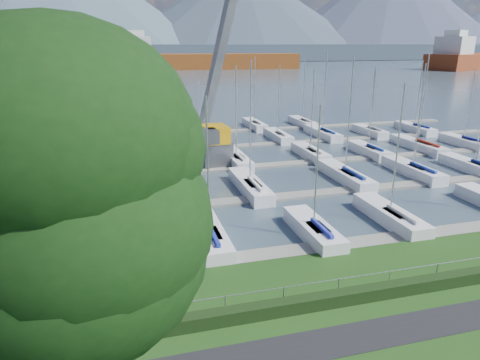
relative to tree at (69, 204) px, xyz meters
name	(u,v)px	position (x,y,z in m)	size (l,w,h in m)	color
path	(328,343)	(9.41, 4.09, -9.09)	(160.00, 2.00, 0.04)	black
water	(134,66)	(9.41, 267.09, -9.50)	(800.00, 540.00, 0.20)	#41525F
hedge	(305,304)	(9.41, 6.69, -8.75)	(80.00, 0.70, 0.70)	black
fence	(303,285)	(9.41, 7.09, -7.90)	(0.04, 0.04, 80.00)	gray
foothill	(130,53)	(9.41, 337.09, -3.10)	(900.00, 80.00, 12.00)	#3F4D5D
mountains	(133,3)	(16.76, 411.72, 37.58)	(1190.00, 360.00, 115.00)	#404B5E
docks	(206,170)	(9.41, 33.09, -9.32)	(90.00, 41.60, 0.25)	slate
tree	(69,204)	(0.00, 0.00, 0.00)	(7.99, 9.66, 13.82)	black
crane	(216,113)	(11.31, 36.09, -3.78)	(6.00, 13.23, 22.35)	#5C5F64
cargo_ship_mid	(197,62)	(40.61, 220.10, -5.55)	(99.50, 23.25, 21.50)	brown
cargo_ship_east	(474,61)	(186.31, 187.26, -5.35)	(80.89, 46.44, 21.50)	maroon
sailboat_fleet	(184,115)	(7.68, 35.95, -3.78)	(74.74, 49.26, 12.99)	silver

